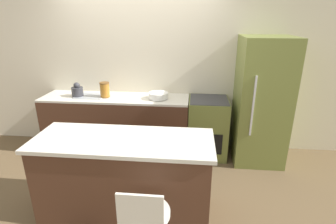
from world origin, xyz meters
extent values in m
plane|color=brown|center=(0.00, 0.00, 0.00)|extent=(14.00, 14.00, 0.00)
cube|color=beige|center=(0.00, 0.65, 1.30)|extent=(8.00, 0.06, 2.60)
cube|color=#4C2D1E|center=(-0.34, 0.32, 0.43)|extent=(2.26, 0.60, 0.87)
cube|color=beige|center=(-0.34, 0.32, 0.88)|extent=(2.26, 0.60, 0.03)
cube|color=#9EA3A8|center=(-0.73, 0.32, 0.90)|extent=(0.44, 0.33, 0.01)
cube|color=#4C2D1E|center=(0.16, -1.10, 0.43)|extent=(1.77, 0.66, 0.86)
cube|color=beige|center=(0.16, -1.10, 0.88)|extent=(1.84, 0.70, 0.04)
cube|color=olive|center=(1.09, 0.32, 0.45)|extent=(0.59, 0.60, 0.90)
cube|color=black|center=(1.09, 0.01, 0.31)|extent=(0.41, 0.01, 0.31)
cube|color=#333338|center=(1.09, 0.32, 0.90)|extent=(0.56, 0.57, 0.01)
cube|color=olive|center=(1.83, 0.26, 0.91)|extent=(0.70, 0.72, 1.82)
cube|color=silver|center=(1.64, -0.11, 0.95)|extent=(0.02, 0.02, 0.82)
cylinder|color=silver|center=(0.50, -1.73, 0.55)|extent=(0.42, 0.42, 0.04)
cube|color=silver|center=(0.50, -1.91, 0.71)|extent=(0.35, 0.02, 0.29)
cylinder|color=#333338|center=(-0.92, 0.29, 0.97)|extent=(0.17, 0.17, 0.14)
sphere|color=#333338|center=(-0.92, 0.29, 1.07)|extent=(0.10, 0.10, 0.10)
cylinder|color=white|center=(0.34, 0.29, 0.95)|extent=(0.29, 0.29, 0.09)
cylinder|color=#9E6623|center=(-0.48, 0.29, 1.01)|extent=(0.14, 0.14, 0.21)
cylinder|color=brown|center=(-0.48, 0.29, 1.12)|extent=(0.15, 0.15, 0.02)
camera|label=1|loc=(0.86, -3.43, 2.07)|focal=28.00mm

